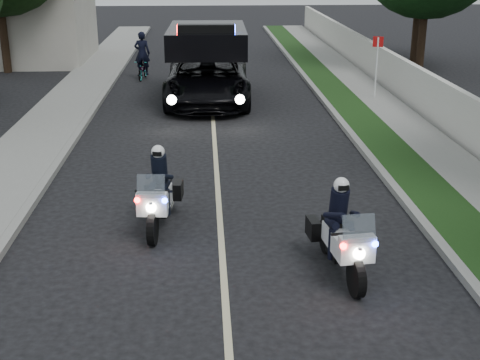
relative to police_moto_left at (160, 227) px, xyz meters
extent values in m
cube|color=gray|center=(5.32, 5.25, 0.07)|extent=(0.20, 60.00, 0.15)
cube|color=#193814|center=(6.02, 5.25, 0.08)|extent=(1.20, 60.00, 0.16)
cube|color=gray|center=(7.32, 5.25, 0.08)|extent=(1.40, 60.00, 0.16)
cube|color=beige|center=(8.32, 5.25, 0.75)|extent=(0.22, 60.00, 1.50)
cube|color=gray|center=(-2.88, 5.25, 0.07)|extent=(0.20, 60.00, 0.15)
cube|color=gray|center=(-3.98, 5.25, 0.08)|extent=(2.00, 60.00, 0.16)
cube|color=#BFB78C|center=(1.22, 5.25, 0.00)|extent=(0.12, 50.00, 0.01)
imported|color=black|center=(1.08, 11.47, 0.00)|extent=(3.12, 6.51, 3.13)
imported|color=black|center=(-1.67, 16.08, 0.00)|extent=(0.73, 1.61, 0.81)
imported|color=black|center=(-1.67, 16.08, 0.00)|extent=(0.71, 0.52, 1.83)
camera|label=1|loc=(0.94, -12.29, 5.32)|focal=49.05mm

